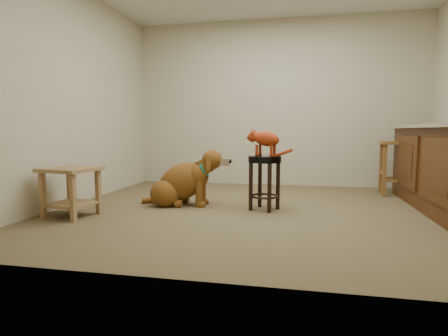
% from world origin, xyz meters
% --- Properties ---
extents(floor, '(4.50, 4.00, 0.01)m').
position_xyz_m(floor, '(0.00, 0.00, 0.00)').
color(floor, brown).
rests_on(floor, ground).
extents(room_shell, '(4.54, 4.04, 2.62)m').
position_xyz_m(room_shell, '(0.00, 0.00, 1.68)').
color(room_shell, beige).
rests_on(room_shell, ground).
extents(padded_stool, '(0.39, 0.39, 0.60)m').
position_xyz_m(padded_stool, '(0.00, 0.06, 0.42)').
color(padded_stool, black).
rests_on(padded_stool, ground).
extents(wood_stool, '(0.41, 0.41, 0.73)m').
position_xyz_m(wood_stool, '(1.63, 1.35, 0.38)').
color(wood_stool, brown).
rests_on(wood_stool, ground).
extents(side_table, '(0.54, 0.54, 0.50)m').
position_xyz_m(side_table, '(-1.88, -0.66, 0.33)').
color(side_table, olive).
rests_on(side_table, ground).
extents(golden_retriever, '(1.10, 0.55, 0.70)m').
position_xyz_m(golden_retriever, '(-0.96, 0.13, 0.26)').
color(golden_retriever, brown).
rests_on(golden_retriever, ground).
extents(tabby_kitten, '(0.52, 0.25, 0.32)m').
position_xyz_m(tabby_kitten, '(-0.01, 0.06, 0.77)').
color(tabby_kitten, '#952B0E').
rests_on(tabby_kitten, padded_stool).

